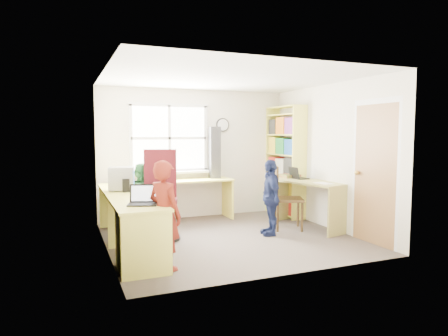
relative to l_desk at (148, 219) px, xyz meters
name	(u,v)px	position (x,y,z in m)	size (l,w,h in m)	color
room	(228,158)	(1.32, 0.38, 0.76)	(3.64, 3.44, 2.44)	#4A403A
l_desk	(148,219)	(0.00, 0.00, 0.00)	(2.38, 2.95, 0.75)	#FFFA65
right_desk	(309,194)	(2.82, 0.45, 0.12)	(0.94, 1.48, 0.79)	tan
bookshelf	(285,164)	(2.96, 1.47, 0.55)	(0.30, 1.02, 2.10)	#FFFA65
swivel_chair	(160,201)	(0.32, 0.69, 0.12)	(0.79, 0.79, 1.34)	black
wooden_chair	(284,195)	(2.35, 0.48, 0.12)	(0.60, 0.60, 1.06)	#4A3418
crt_monitor	(122,179)	(-0.23, 0.75, 0.47)	(0.41, 0.38, 0.35)	gray
laptop_left	(143,200)	(-0.15, -0.50, 0.35)	(0.41, 0.37, 0.23)	black
laptop_right	(297,176)	(2.80, 0.79, 0.38)	(0.26, 0.31, 0.21)	black
speaker_a	(126,185)	(-0.19, 0.58, 0.39)	(0.10, 0.10, 0.19)	black
speaker_b	(123,182)	(-0.16, 1.08, 0.38)	(0.09, 0.09, 0.18)	black
cd_tower	(215,152)	(1.62, 1.78, 0.77)	(0.20, 0.18, 0.96)	black
game_box	(290,176)	(2.79, 1.02, 0.36)	(0.30, 0.30, 0.06)	red
paper_a	(143,199)	(-0.08, -0.11, 0.30)	(0.29, 0.36, 0.00)	white
paper_b	(323,183)	(2.84, 0.07, 0.34)	(0.23, 0.31, 0.00)	white
potted_plant	(172,172)	(0.78, 1.70, 0.44)	(0.16, 0.13, 0.29)	#2C702D
person_red	(165,215)	(0.06, -0.70, 0.19)	(0.47, 0.31, 1.28)	maroon
person_green	(144,199)	(0.15, 1.05, 0.10)	(0.54, 0.42, 1.12)	#2C7038
person_navy	(270,197)	(1.97, 0.24, 0.14)	(0.69, 0.29, 1.18)	#161F46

